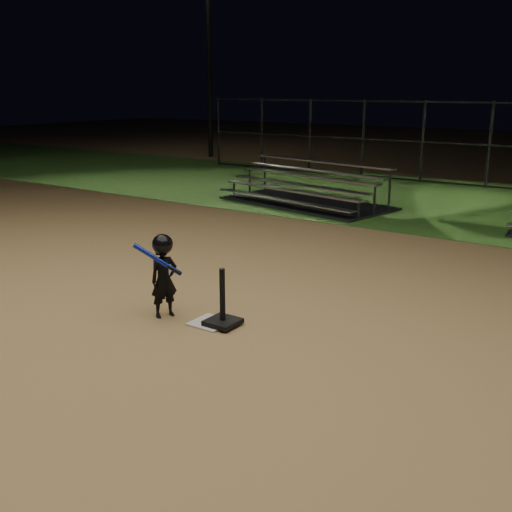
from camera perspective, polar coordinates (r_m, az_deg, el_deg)
The scene contains 8 objects.
ground at distance 7.59m, azimuth -4.31°, elevation -6.41°, with size 80.00×80.00×0.00m, color #A8834C.
grass_strip at distance 16.34m, azimuth 18.27°, elevation 4.80°, with size 60.00×8.00×0.01m, color #2E5B1D.
home_plate at distance 7.59m, azimuth -4.31°, elevation -6.32°, with size 0.45×0.45×0.02m, color beige.
batting_tee at distance 7.46m, azimuth -3.17°, elevation -5.55°, with size 0.38×0.38×0.72m.
child_batter at distance 7.72m, azimuth -8.74°, elevation -1.62°, with size 0.48×0.58×1.09m.
bleacher_left at distance 15.32m, azimuth 4.68°, elevation 5.67°, with size 4.62×2.88×1.05m.
backstop_fence at distance 19.06m, azimuth 21.24°, elevation 9.76°, with size 20.08×0.08×2.50m.
light_pole_left at distance 26.29m, azimuth -4.60°, elevation 20.12°, with size 0.90×0.53×8.30m.
Camera 1 is at (4.45, -5.46, 2.83)m, focal length 42.24 mm.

